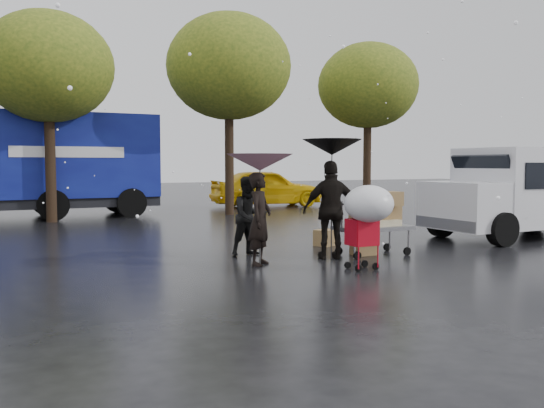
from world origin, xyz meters
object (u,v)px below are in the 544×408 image
white_van (525,190)px  person_pink (260,219)px  vendor_cart (377,219)px  shopping_cart (368,209)px  blue_truck (38,166)px  person_black (332,210)px  yellow_taxi (266,188)px

white_van → person_pink: bearing=-175.1°
vendor_cart → white_van: size_ratio=0.31×
person_pink → shopping_cart: size_ratio=1.14×
white_van → blue_truck: 14.94m
person_pink → white_van: (7.59, 0.66, 0.33)m
person_black → white_van: bearing=-155.5°
vendor_cart → blue_truck: bearing=115.3°
shopping_cart → person_pink: bearing=135.8°
blue_truck → yellow_taxi: (9.13, 1.32, -0.96)m
vendor_cart → yellow_taxi: (3.75, 12.70, 0.08)m
shopping_cart → yellow_taxi: yellow_taxi is taller
vendor_cart → shopping_cart: (-1.19, -1.33, 0.34)m
shopping_cart → blue_truck: bearing=108.2°
person_pink → white_van: 7.63m
vendor_cart → yellow_taxi: size_ratio=0.32×
white_van → yellow_taxi: bearing=96.0°
shopping_cart → blue_truck: blue_truck is taller
person_black → vendor_cart: person_black is taller
vendor_cart → person_pink: bearing=179.7°
vendor_cart → blue_truck: 12.63m
person_pink → shopping_cart: 1.94m
vendor_cart → white_van: (5.02, 0.67, 0.43)m
person_pink → yellow_taxi: (6.32, 12.69, -0.03)m
person_black → white_van: 6.13m
person_pink → person_black: size_ratio=0.88×
vendor_cart → person_black: bearing=-180.0°
person_black → shopping_cart: size_ratio=1.29×
yellow_taxi → blue_truck: bearing=104.3°
person_black → yellow_taxi: (4.81, 12.70, -0.14)m
person_pink → vendor_cart: bearing=-45.0°
person_pink → vendor_cart: size_ratio=1.10×
shopping_cart → blue_truck: (-4.19, 12.71, 0.69)m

